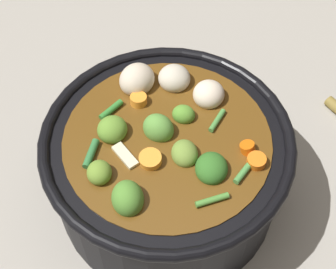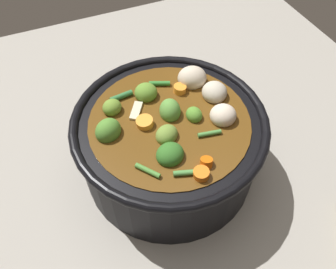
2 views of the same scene
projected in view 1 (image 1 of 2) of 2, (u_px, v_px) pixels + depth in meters
ground_plane at (167, 191)px, 0.72m from camera, size 1.10×1.10×0.00m
cooking_pot at (167, 164)px, 0.66m from camera, size 0.32×0.32×0.16m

